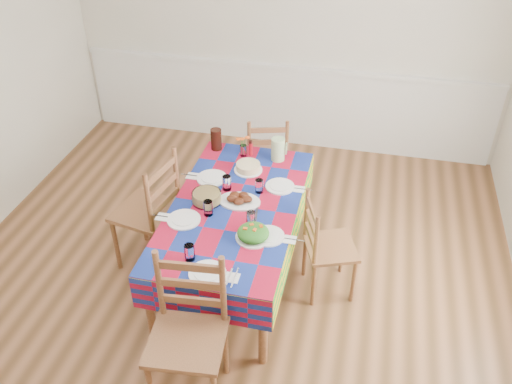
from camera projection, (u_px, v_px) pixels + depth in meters
room at (216, 150)px, 3.42m from camera, size 4.58×5.08×2.78m
wainscot at (284, 103)px, 5.89m from camera, size 4.41×0.06×0.92m
dining_table at (235, 214)px, 4.09m from camera, size 0.94×1.76×0.68m
setting_near_head at (202, 266)px, 3.48m from camera, size 0.40×0.26×0.12m
setting_left_near at (192, 215)px, 3.91m from camera, size 0.44×0.26×0.12m
setting_left_far at (216, 180)px, 4.28m from camera, size 0.45×0.27×0.12m
setting_right_near at (263, 230)px, 3.78m from camera, size 0.44×0.25×0.11m
setting_right_far at (273, 186)px, 4.21m from camera, size 0.43×0.25×0.11m
meat_platter at (239, 199)px, 4.07m from camera, size 0.32×0.23×0.06m
salad_platter at (253, 233)px, 3.72m from camera, size 0.25×0.25×0.10m
pasta_bowl at (207, 197)px, 4.07m from camera, size 0.22×0.22×0.08m
cake at (248, 167)px, 4.42m from camera, size 0.23×0.23×0.06m
serving_utensils at (252, 218)px, 3.92m from camera, size 0.12×0.27×0.01m
flower_vase at (243, 148)px, 4.58m from camera, size 0.12×0.10×0.19m
hot_sauce at (251, 148)px, 4.60m from camera, size 0.03×0.03×0.14m
green_pitcher at (278, 149)px, 4.52m from camera, size 0.11×0.11×0.20m
tea_pitcher at (216, 139)px, 4.66m from camera, size 0.09×0.09×0.19m
name_card at (197, 283)px, 3.38m from camera, size 0.07×0.02×0.02m
chair_near at (188, 335)px, 3.28m from camera, size 0.49×0.48×1.03m
chair_far at (267, 158)px, 5.06m from camera, size 0.48×0.46×0.88m
chair_left at (150, 212)px, 4.27m from camera, size 0.51×0.53×1.03m
chair_right at (325, 247)px, 4.06m from camera, size 0.47×0.48×0.86m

